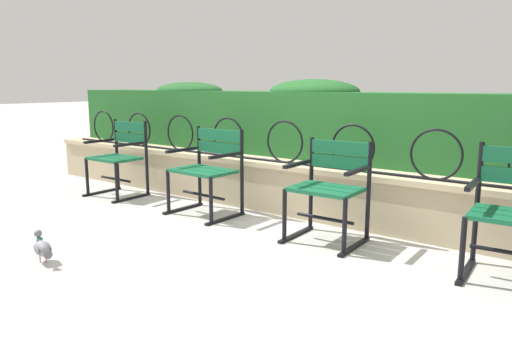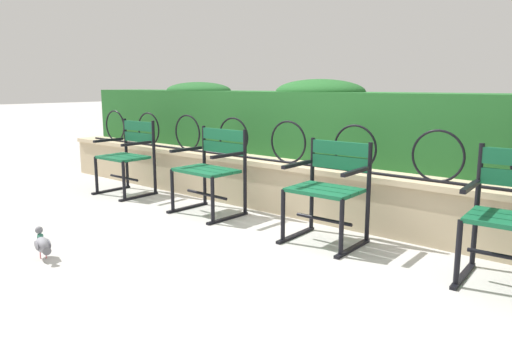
# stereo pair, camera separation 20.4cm
# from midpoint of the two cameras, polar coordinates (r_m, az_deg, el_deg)

# --- Properties ---
(ground_plane) EXTENTS (60.00, 60.00, 0.00)m
(ground_plane) POSITION_cam_midpoint_polar(r_m,az_deg,el_deg) (4.10, -2.44, -7.83)
(ground_plane) COLOR #B7B5AF
(stone_wall) EXTENTS (7.61, 0.41, 0.51)m
(stone_wall) POSITION_cam_midpoint_polar(r_m,az_deg,el_deg) (4.72, 4.26, -2.20)
(stone_wall) COLOR tan
(stone_wall) RESTS_ON ground
(iron_arch_fence) EXTENTS (7.07, 0.02, 0.42)m
(iron_arch_fence) POSITION_cam_midpoint_polar(r_m,az_deg,el_deg) (4.66, 2.36, 3.13)
(iron_arch_fence) COLOR black
(iron_arch_fence) RESTS_ON stone_wall
(hedge_row) EXTENTS (7.46, 0.67, 0.82)m
(hedge_row) POSITION_cam_midpoint_polar(r_m,az_deg,el_deg) (5.07, 7.28, 5.80)
(hedge_row) COLOR #236028
(hedge_row) RESTS_ON stone_wall
(park_chair_leftmost) EXTENTS (0.58, 0.53, 0.86)m
(park_chair_leftmost) POSITION_cam_midpoint_polar(r_m,az_deg,el_deg) (5.76, -16.89, 1.71)
(park_chair_leftmost) COLOR #145B38
(park_chair_leftmost) RESTS_ON ground
(park_chair_centre_left) EXTENTS (0.66, 0.55, 0.85)m
(park_chair_centre_left) POSITION_cam_midpoint_polar(r_m,az_deg,el_deg) (4.74, -6.94, 0.35)
(park_chair_centre_left) COLOR #145B38
(park_chair_centre_left) RESTS_ON ground
(park_chair_centre_right) EXTENTS (0.58, 0.53, 0.82)m
(park_chair_centre_right) POSITION_cam_midpoint_polar(r_m,az_deg,el_deg) (3.93, 7.32, -1.88)
(park_chair_centre_right) COLOR #145B38
(park_chair_centre_right) RESTS_ON ground
(pigeon_near_chairs) EXTENTS (0.29, 0.15, 0.22)m
(pigeon_near_chairs) POSITION_cam_midpoint_polar(r_m,az_deg,el_deg) (3.85, -25.51, -8.32)
(pigeon_near_chairs) COLOR gray
(pigeon_near_chairs) RESTS_ON ground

